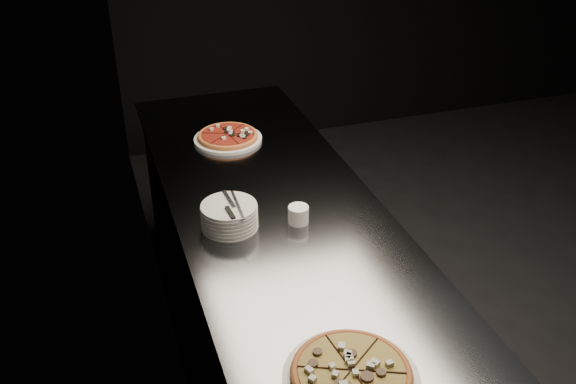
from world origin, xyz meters
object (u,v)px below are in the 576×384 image
object	(u,v)px
pizza_mushroom	(351,375)
cutlery	(232,206)
counter	(283,316)
plate_stack	(229,216)
ramekin	(298,214)
pizza_tomato	(228,137)

from	to	relation	value
pizza_mushroom	cutlery	bearing A→B (deg)	98.19
counter	cutlery	distance (m)	0.58
pizza_mushroom	plate_stack	bearing A→B (deg)	98.60
plate_stack	ramekin	world-z (taller)	plate_stack
pizza_tomato	ramekin	size ratio (longest dim) A/B	4.75
ramekin	cutlery	bearing A→B (deg)	171.46
cutlery	counter	bearing A→B (deg)	2.64
pizza_mushroom	ramekin	bearing A→B (deg)	81.06
counter	pizza_mushroom	world-z (taller)	pizza_mushroom
pizza_mushroom	plate_stack	xyz separation A→B (m)	(-0.12, 0.78, 0.02)
pizza_tomato	pizza_mushroom	bearing A→B (deg)	-91.55
plate_stack	pizza_tomato	bearing A→B (deg)	76.74
plate_stack	ramekin	bearing A→B (deg)	-11.78
plate_stack	ramekin	distance (m)	0.24
cutlery	plate_stack	bearing A→B (deg)	113.77
cutlery	ramekin	size ratio (longest dim) A/B	2.87
pizza_tomato	plate_stack	bearing A→B (deg)	-103.26
plate_stack	pizza_mushroom	bearing A→B (deg)	-81.40
pizza_mushroom	plate_stack	size ratio (longest dim) A/B	2.09
pizza_tomato	ramekin	bearing A→B (deg)	-83.92
counter	ramekin	world-z (taller)	ramekin
counter	plate_stack	bearing A→B (deg)	-178.10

